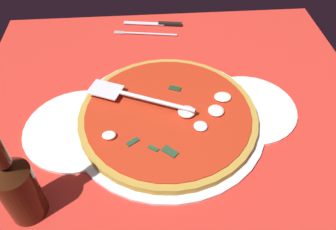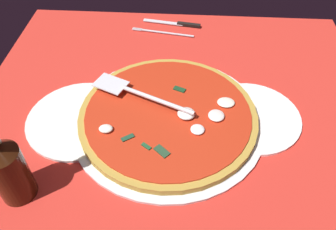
% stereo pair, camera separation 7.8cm
% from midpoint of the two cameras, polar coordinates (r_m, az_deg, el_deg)
% --- Properties ---
extents(ground_plane, '(0.97, 0.97, 0.01)m').
position_cam_midpoint_polar(ground_plane, '(0.79, 3.84, -1.83)').
color(ground_plane, red).
extents(checker_pattern, '(0.97, 0.97, 0.00)m').
position_cam_midpoint_polar(checker_pattern, '(0.79, 3.86, -1.62)').
color(checker_pattern, silver).
rests_on(checker_pattern, ground_plane).
extents(pizza_pan, '(0.44, 0.44, 0.01)m').
position_cam_midpoint_polar(pizza_pan, '(0.79, 2.82, -0.89)').
color(pizza_pan, silver).
rests_on(pizza_pan, ground_plane).
extents(dinner_plate_left, '(0.23, 0.23, 0.01)m').
position_cam_midpoint_polar(dinner_plate_left, '(0.83, 16.30, -0.45)').
color(dinner_plate_left, white).
rests_on(dinner_plate_left, ground_plane).
extents(dinner_plate_right, '(0.25, 0.25, 0.01)m').
position_cam_midpoint_polar(dinner_plate_right, '(0.81, -11.73, -0.84)').
color(dinner_plate_right, white).
rests_on(dinner_plate_right, ground_plane).
extents(pizza, '(0.41, 0.41, 0.03)m').
position_cam_midpoint_polar(pizza, '(0.78, 2.93, -0.19)').
color(pizza, '#B38D37').
rests_on(pizza, pizza_pan).
extents(pizza_server, '(0.25, 0.13, 0.01)m').
position_cam_midpoint_polar(pizza_server, '(0.79, -2.15, 3.48)').
color(pizza_server, silver).
rests_on(pizza_server, pizza).
extents(place_setting_near, '(0.22, 0.16, 0.01)m').
position_cam_midpoint_polar(place_setting_near, '(1.09, 2.45, 14.08)').
color(place_setting_near, silver).
rests_on(place_setting_near, ground_plane).
extents(beer_bottle, '(0.07, 0.07, 0.23)m').
position_cam_midpoint_polar(beer_bottle, '(0.66, -22.31, -8.28)').
color(beer_bottle, '#34170A').
rests_on(beer_bottle, ground_plane).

